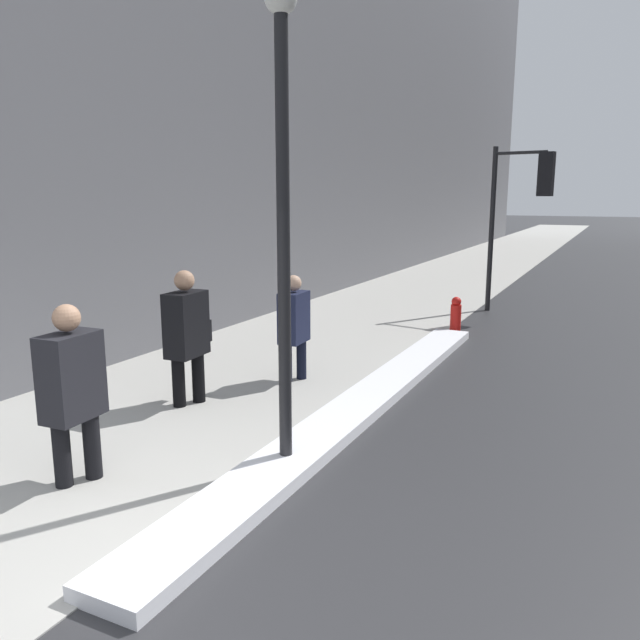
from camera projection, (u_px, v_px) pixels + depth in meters
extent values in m
plane|color=#2D2D30|center=(112.00, 583.00, 4.19)|extent=(160.00, 160.00, 0.00)
cube|color=#B2AFA8|center=(436.00, 284.00, 18.26)|extent=(4.00, 80.00, 0.01)
cube|color=white|center=(363.00, 403.00, 7.64)|extent=(0.61, 8.64, 0.13)
cylinder|color=black|center=(284.00, 254.00, 5.59)|extent=(0.12, 0.12, 4.09)
cylinder|color=black|center=(491.00, 230.00, 13.75)|extent=(0.11, 0.11, 3.59)
cylinder|color=black|center=(521.00, 153.00, 13.11)|extent=(1.10, 0.25, 0.07)
cube|color=black|center=(546.00, 174.00, 12.88)|extent=(0.33, 0.25, 0.90)
sphere|color=red|center=(549.00, 160.00, 12.92)|extent=(0.19, 0.19, 0.19)
sphere|color=orange|center=(548.00, 174.00, 12.98)|extent=(0.19, 0.19, 0.19)
sphere|color=green|center=(547.00, 188.00, 13.03)|extent=(0.19, 0.19, 0.19)
cylinder|color=black|center=(91.00, 433.00, 5.66)|extent=(0.15, 0.15, 0.88)
cylinder|color=black|center=(61.00, 440.00, 5.49)|extent=(0.15, 0.15, 0.88)
cube|color=black|center=(71.00, 376.00, 5.46)|extent=(0.34, 0.55, 0.77)
sphere|color=tan|center=(66.00, 318.00, 5.36)|extent=(0.24, 0.24, 0.24)
cylinder|color=black|center=(198.00, 368.00, 7.76)|extent=(0.16, 0.16, 0.90)
cylinder|color=black|center=(178.00, 372.00, 7.58)|extent=(0.16, 0.16, 0.90)
cube|color=black|center=(186.00, 324.00, 7.56)|extent=(0.35, 0.56, 0.79)
sphere|color=tan|center=(184.00, 280.00, 7.45)|extent=(0.24, 0.24, 0.24)
cube|color=black|center=(204.00, 332.00, 7.93)|extent=(0.11, 0.22, 0.28)
cylinder|color=black|center=(301.00, 352.00, 8.75)|extent=(0.14, 0.14, 0.80)
cylinder|color=black|center=(287.00, 355.00, 8.60)|extent=(0.14, 0.14, 0.80)
cube|color=#191E38|center=(294.00, 317.00, 8.57)|extent=(0.31, 0.50, 0.70)
sphere|color=tan|center=(294.00, 283.00, 8.48)|extent=(0.22, 0.22, 0.22)
cylinder|color=red|center=(456.00, 319.00, 11.68)|extent=(0.20, 0.20, 0.55)
sphere|color=red|center=(456.00, 302.00, 11.61)|extent=(0.18, 0.18, 0.18)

